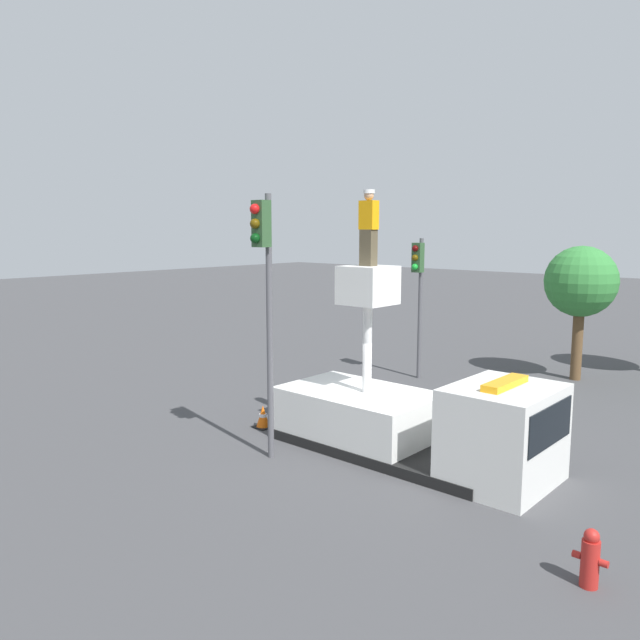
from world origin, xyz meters
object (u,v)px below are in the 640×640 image
(traffic_cone_rear, at_px, (263,417))
(bucket_truck, at_px, (411,420))
(tree_right_bg, at_px, (581,283))
(traffic_light_pole, at_px, (265,275))
(fire_hydrant, at_px, (590,559))
(traffic_light_across, at_px, (418,280))
(worker, at_px, (369,228))

(traffic_cone_rear, bearing_deg, bucket_truck, 10.57)
(bucket_truck, bearing_deg, tree_right_bg, 89.25)
(traffic_light_pole, bearing_deg, fire_hydrant, -3.33)
(traffic_cone_rear, relative_size, tree_right_bg, 0.13)
(fire_hydrant, bearing_deg, traffic_light_pole, 176.67)
(tree_right_bg, bearing_deg, traffic_cone_rear, -111.33)
(bucket_truck, height_order, traffic_light_pole, traffic_light_pole)
(bucket_truck, height_order, traffic_cone_rear, bucket_truck)
(traffic_light_across, bearing_deg, tree_right_bg, 40.22)
(traffic_light_across, xyz_separation_m, traffic_cone_rear, (-0.03, -7.29, -3.17))
(worker, relative_size, traffic_light_pole, 0.29)
(bucket_truck, distance_m, fire_hydrant, 5.57)
(fire_hydrant, height_order, traffic_cone_rear, fire_hydrant)
(traffic_light_pole, relative_size, tree_right_bg, 1.28)
(traffic_light_across, height_order, traffic_cone_rear, traffic_light_across)
(traffic_light_across, xyz_separation_m, fire_hydrant, (8.94, -9.20, -3.02))
(worker, height_order, traffic_light_pole, worker)
(bucket_truck, relative_size, worker, 3.75)
(bucket_truck, xyz_separation_m, worker, (-1.27, 0.00, 4.34))
(tree_right_bg, bearing_deg, fire_hydrant, -69.64)
(worker, xyz_separation_m, traffic_cone_rear, (-2.83, -0.77, -4.93))
(fire_hydrant, bearing_deg, tree_right_bg, 110.36)
(worker, relative_size, tree_right_bg, 0.38)
(bucket_truck, distance_m, traffic_light_across, 8.12)
(traffic_light_across, distance_m, fire_hydrant, 13.18)
(worker, xyz_separation_m, fire_hydrant, (6.14, -2.67, -4.77))
(traffic_light_pole, relative_size, fire_hydrant, 6.66)
(traffic_cone_rear, bearing_deg, tree_right_bg, 68.67)
(bucket_truck, distance_m, traffic_cone_rear, 4.22)
(traffic_light_across, height_order, tree_right_bg, traffic_light_across)
(worker, bearing_deg, traffic_light_across, 113.24)
(fire_hydrant, bearing_deg, bucket_truck, 151.22)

